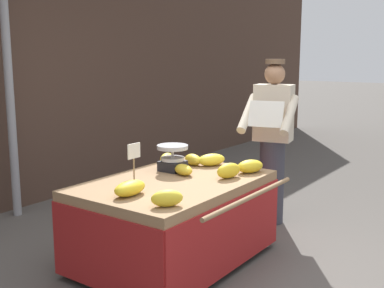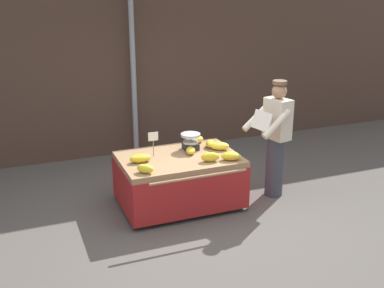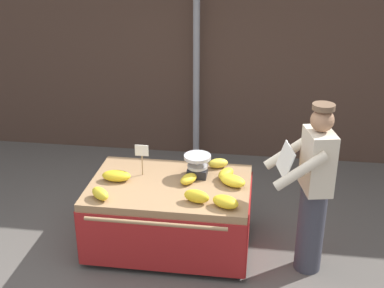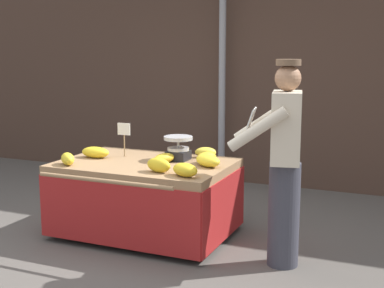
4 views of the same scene
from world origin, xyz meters
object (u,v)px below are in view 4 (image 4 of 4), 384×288
Objects in this scene: banana_bunch_3 at (159,165)px; banana_bunch_6 at (95,152)px; street_pole at (222,66)px; banana_bunch_5 at (205,152)px; banana_cart at (145,182)px; banana_bunch_2 at (206,157)px; vendor_person at (283,163)px; banana_bunch_4 at (208,161)px; banana_bunch_0 at (68,159)px; price_sign at (124,132)px; banana_bunch_7 at (164,158)px; weighing_scale at (178,148)px; banana_bunch_1 at (185,170)px.

banana_bunch_3 reaches higher than banana_bunch_6.
banana_bunch_6 is at bearing -103.36° from street_pole.
banana_cart is at bearing -135.95° from banana_bunch_5.
banana_bunch_6 is (-1.10, -0.21, 0.00)m from banana_bunch_2.
banana_bunch_2 is at bearing -73.80° from street_pole.
banana_bunch_5 is 1.15m from vendor_person.
banana_bunch_6 is at bearing -178.66° from banana_cart.
banana_bunch_6 is at bearing -155.82° from banana_bunch_5.
banana_bunch_0 is at bearing -160.04° from banana_bunch_4.
price_sign is 1.50× the size of banana_bunch_2.
street_pole is at bearing 77.57° from banana_bunch_0.
banana_bunch_7 is at bearing -84.35° from street_pole.
price_sign reaches higher than banana_bunch_4.
weighing_scale is at bearing 68.45° from banana_bunch_7.
vendor_person is at bearing -11.66° from banana_bunch_7.
banana_bunch_0 is 1.20m from banana_bunch_1.
weighing_scale is at bearing 119.63° from banana_bunch_1.
banana_bunch_7 is (-0.45, -0.00, -0.01)m from banana_bunch_4.
banana_bunch_6 is (-0.87, 0.32, -0.01)m from banana_bunch_3.
banana_bunch_0 is 2.01m from vendor_person.
banana_bunch_1 reaches higher than banana_bunch_6.
banana_bunch_4 reaches higher than banana_bunch_2.
banana_cart is 0.96× the size of vendor_person.
banana_bunch_1 is (0.91, -0.54, -0.19)m from price_sign.
banana_bunch_0 is 0.39m from banana_bunch_6.
banana_bunch_4 is 1.18m from banana_bunch_6.
banana_bunch_3 is at bearing -46.37° from banana_cart.
banana_bunch_1 is 1.21m from banana_bunch_6.
price_sign is 0.97m from banana_bunch_4.
street_pole is at bearing 98.05° from weighing_scale.
banana_bunch_0 is at bearing -152.32° from banana_bunch_2.
banana_bunch_5 is (1.05, 0.84, -0.01)m from banana_bunch_0.
banana_bunch_4 is at bearing 2.79° from banana_bunch_6.
banana_bunch_1 is (0.60, -0.39, 0.25)m from banana_cart.
street_pole is 10.63× the size of banana_bunch_6.
banana_bunch_0 is 1.05× the size of banana_bunch_5.
banana_cart is at bearing 171.58° from vendor_person.
banana_bunch_2 is 0.59m from banana_bunch_3.
price_sign reaches higher than banana_bunch_1.
banana_bunch_7 is (0.19, 0.04, 0.24)m from banana_cart.
banana_bunch_0 is 1.31m from banana_bunch_4.
banana_bunch_3 is (-0.23, -0.54, 0.01)m from banana_bunch_2.
banana_bunch_5 is at bearing 48.71° from weighing_scale.
banana_bunch_5 is (-0.15, 0.82, -0.01)m from banana_bunch_1.
price_sign is 1.75m from vendor_person.
banana_bunch_4 reaches higher than banana_cart.
banana_bunch_0 is 0.92m from banana_bunch_3.
vendor_person is at bearing -34.24° from banana_bunch_5.
banana_cart is at bearing -140.11° from weighing_scale.
banana_bunch_5 is at bearing 100.05° from banana_bunch_1.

